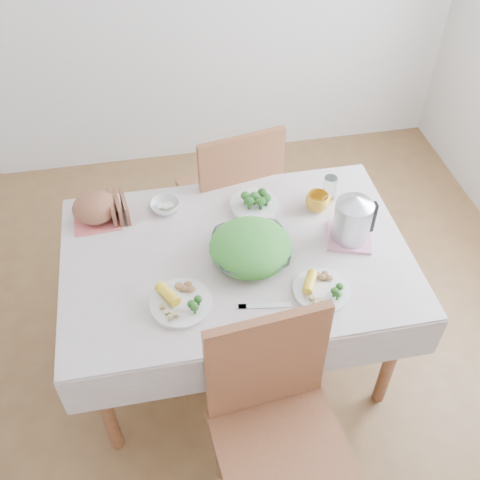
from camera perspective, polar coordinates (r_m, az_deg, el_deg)
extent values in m
plane|color=brown|center=(3.03, -0.31, -11.30)|extent=(3.60, 3.60, 0.00)
cube|color=brown|center=(2.73, -0.34, -6.95)|extent=(1.40, 0.90, 0.75)
cube|color=beige|center=(2.44, -0.37, -1.45)|extent=(1.50, 1.00, 0.01)
cube|color=brown|center=(2.26, 4.31, -21.23)|extent=(0.52, 0.52, 1.05)
cube|color=brown|center=(3.14, -1.26, 4.07)|extent=(0.54, 0.54, 1.03)
imported|color=white|center=(2.39, 1.09, -1.13)|extent=(0.34, 0.34, 0.08)
cylinder|color=white|center=(2.25, -6.00, -6.40)|extent=(0.29, 0.29, 0.02)
cylinder|color=white|center=(2.31, 8.28, -5.08)|extent=(0.33, 0.33, 0.02)
cylinder|color=beige|center=(2.65, 1.47, 3.56)|extent=(0.27, 0.27, 0.02)
cube|color=#E5615F|center=(2.68, -14.26, 2.21)|extent=(0.22, 0.22, 0.00)
ellipsoid|color=brown|center=(2.64, -14.47, 3.09)|extent=(0.22, 0.21, 0.12)
imported|color=white|center=(2.65, -7.62, 3.42)|extent=(0.17, 0.17, 0.04)
imported|color=gold|center=(2.64, 7.87, 3.86)|extent=(0.14, 0.14, 0.09)
cylinder|color=white|center=(2.70, 9.11, 5.38)|extent=(0.07, 0.07, 0.12)
cube|color=pink|center=(2.54, 11.01, 0.32)|extent=(0.24, 0.24, 0.02)
cylinder|color=#B2B5BA|center=(2.47, 11.37, 2.18)|extent=(0.20, 0.20, 0.23)
cube|color=silver|center=(2.31, 6.80, -5.25)|extent=(0.08, 0.18, 0.00)
cube|color=silver|center=(2.25, 2.52, -6.69)|extent=(0.21, 0.05, 0.00)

